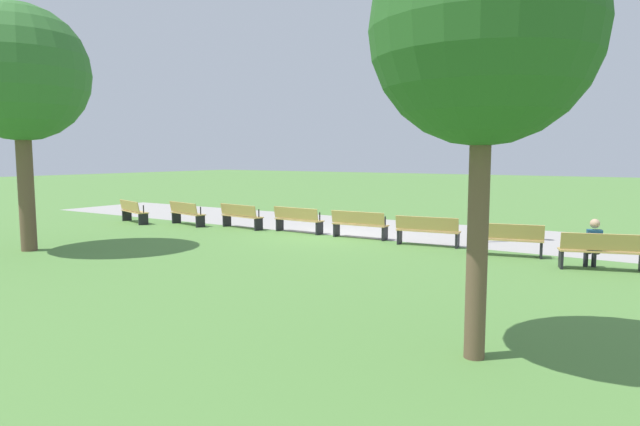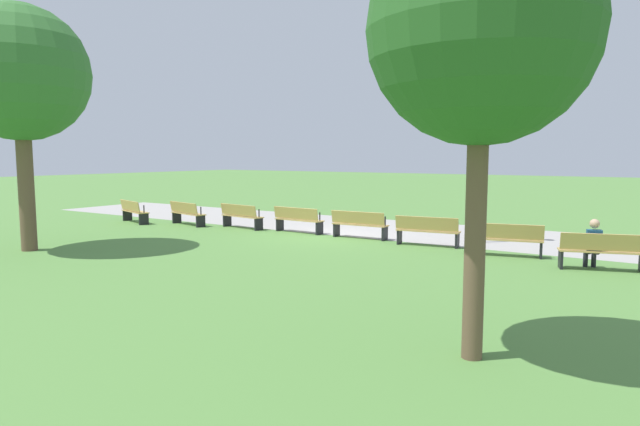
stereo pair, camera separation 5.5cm
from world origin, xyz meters
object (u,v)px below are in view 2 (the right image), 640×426
Objects in this scene: tree_0 at (481,32)px; tree_1 at (20,74)px; person_seated at (593,242)px; bench_5 at (427,230)px; bench_2 at (241,216)px; bench_3 at (298,219)px; bench_4 at (359,224)px; bench_6 at (506,239)px; bench_1 at (187,213)px; lamp_post at (486,143)px; bench_7 at (602,251)px; bench_0 at (133,211)px.

tree_0 is 0.84× the size of tree_1.
bench_5 is at bearing 150.37° from person_seated.
tree_0 is at bearing -28.55° from bench_2.
bench_3 is 9.38m from person_seated.
bench_4 is at bearing 2.51° from bench_3.
bench_5 is (4.81, -0.21, 0.00)m from bench_3.
bench_2 is 9.60m from bench_6.
bench_4 and bench_6 have the same top height.
tree_0 is at bearing -91.44° from bench_6.
person_seated is (9.31, -1.17, 0.16)m from bench_3.
bench_4 is at bearing 17.57° from bench_1.
person_seated reaches higher than bench_3.
bench_4 is at bearing 167.45° from bench_5.
bench_1 is at bearing -177.51° from bench_4.
bench_3 is 4.82m from bench_5.
bench_3 is 1.56× the size of person_seated.
bench_4 is 2.41m from bench_5.
bench_2 is 0.28× the size of tree_1.
tree_0 is 1.28× the size of lamp_post.
bench_2 is 11.75m from person_seated.
bench_1 is 1.00× the size of bench_6.
bench_3 is 0.98× the size of bench_6.
lamp_post is (10.33, 8.40, -1.83)m from tree_1.
bench_4 and bench_7 have the same top height.
bench_5 is 2.41m from bench_6.
tree_1 reaches higher than bench_1.
bench_7 is (7.11, -1.25, 0.00)m from bench_4.
bench_7 is 0.43× the size of lamp_post.
bench_4 is 1.56× the size of person_seated.
bench_6 is at bearing 28.86° from tree_1.
lamp_post is (3.58, 1.42, 2.57)m from bench_4.
bench_2 is at bearing 157.40° from bench_7.
tree_1 reaches higher than bench_2.
bench_1 and bench_6 have the same top height.
bench_2 is 0.43× the size of lamp_post.
bench_4 is 4.82m from bench_6.
bench_6 is at bearing 148.14° from person_seated.
person_seated is (16.42, 0.09, 0.16)m from bench_0.
bench_1 is 0.28× the size of tree_1.
bench_2 is (2.37, 0.42, 0.00)m from bench_1.
tree_0 is at bearing -112.50° from person_seated.
lamp_post reaches higher than bench_0.
bench_3 and bench_5 have the same top height.
bench_3 is at bearing 12.55° from bench_2.
tree_0 is (1.51, -7.68, 3.73)m from bench_6.
tree_1 is (-13.65, -5.81, 4.24)m from person_seated.
bench_7 is at bearing -20.05° from bench_5.
bench_4 is (7.19, 0.63, 0.00)m from bench_1.
tree_1 reaches higher than bench_3.
bench_6 is at bearing -2.49° from bench_3.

